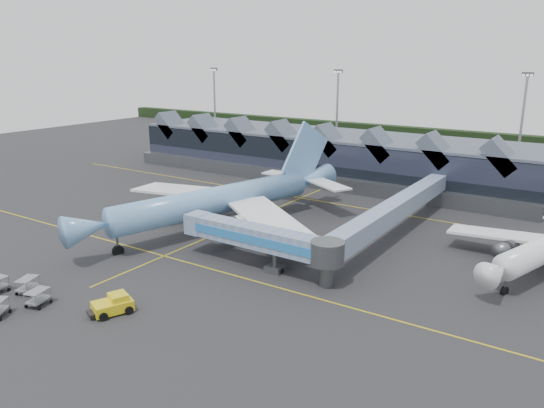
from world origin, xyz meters
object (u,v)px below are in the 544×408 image
Objects in this scene: fuel_truck at (185,205)px; jet_bridge at (269,241)px; pushback_tug at (113,305)px; main_airliner at (224,199)px.

jet_bridge is at bearing -35.32° from fuel_truck.
fuel_truck is at bearing 144.38° from pushback_tug.
jet_bridge reaches higher than fuel_truck.
fuel_truck reaches higher than pushback_tug.
main_airliner is at bearing 129.73° from pushback_tug.
main_airliner is 5.40× the size of fuel_truck.
jet_bridge is at bearing -19.34° from main_airliner.
main_airliner reaches higher than pushback_tug.
pushback_tug is (18.15, -30.75, -0.75)m from fuel_truck.
jet_bridge is at bearing 92.34° from pushback_tug.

